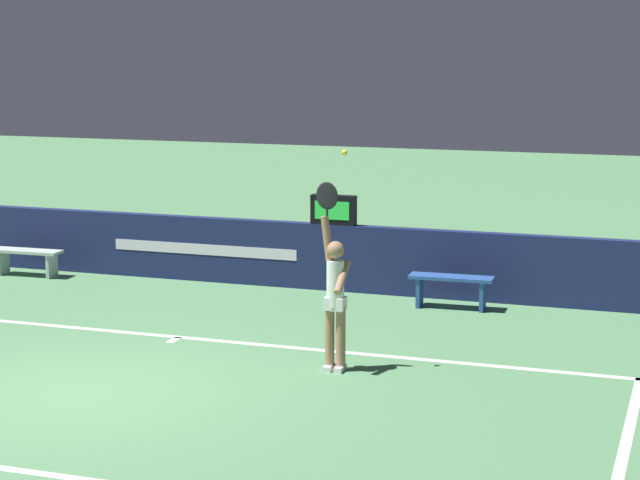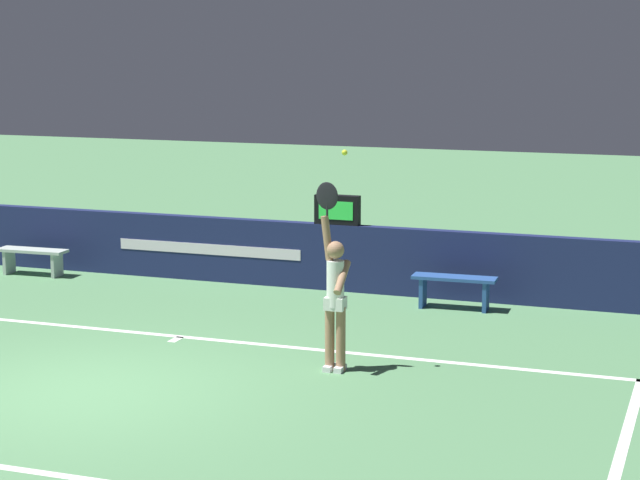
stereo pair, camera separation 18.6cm
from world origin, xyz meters
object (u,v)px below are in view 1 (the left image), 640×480
(tennis_ball, at_px, (345,153))
(courtside_bench_near, at_px, (27,256))
(speed_display, at_px, (334,210))
(tennis_player, at_px, (335,294))
(courtside_bench_far, at_px, (451,284))

(tennis_ball, relative_size, courtside_bench_near, 0.06)
(speed_display, distance_m, tennis_player, 4.64)
(tennis_player, bearing_deg, tennis_ball, 14.94)
(tennis_player, height_order, tennis_ball, tennis_ball)
(speed_display, bearing_deg, tennis_ball, -70.23)
(speed_display, bearing_deg, tennis_player, -71.64)
(tennis_ball, bearing_deg, tennis_player, -165.06)
(tennis_player, bearing_deg, courtside_bench_far, 80.11)
(speed_display, height_order, courtside_bench_far, speed_display)
(tennis_player, distance_m, courtside_bench_near, 7.83)
(speed_display, relative_size, courtside_bench_far, 0.58)
(tennis_ball, distance_m, courtside_bench_far, 4.42)
(speed_display, bearing_deg, courtside_bench_far, -17.26)
(speed_display, xyz_separation_m, tennis_player, (1.46, -4.39, -0.36))
(speed_display, distance_m, courtside_bench_near, 5.52)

